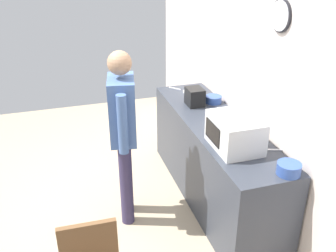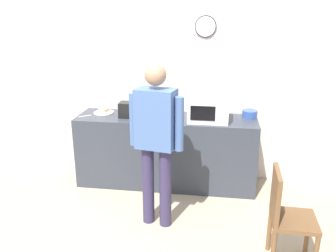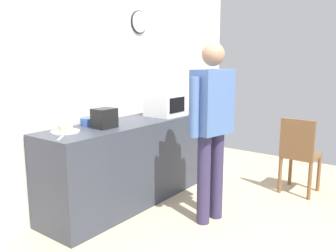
% 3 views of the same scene
% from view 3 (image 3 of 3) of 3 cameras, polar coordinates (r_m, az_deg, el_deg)
% --- Properties ---
extents(ground_plane, '(6.00, 6.00, 0.00)m').
position_cam_3_polar(ground_plane, '(3.51, 8.55, -16.93)').
color(ground_plane, tan).
extents(back_wall, '(5.40, 0.13, 2.60)m').
position_cam_3_polar(back_wall, '(4.12, -10.95, 6.07)').
color(back_wall, silver).
rests_on(back_wall, ground_plane).
extents(kitchen_counter, '(2.36, 0.62, 0.94)m').
position_cam_3_polar(kitchen_counter, '(4.11, -5.37, -5.60)').
color(kitchen_counter, '#333842').
rests_on(kitchen_counter, ground_plane).
extents(microwave, '(0.50, 0.39, 0.30)m').
position_cam_3_polar(microwave, '(4.36, -0.09, 3.71)').
color(microwave, silver).
rests_on(microwave, kitchen_counter).
extents(sandwich_plate, '(0.27, 0.27, 0.07)m').
position_cam_3_polar(sandwich_plate, '(3.49, -16.34, -0.68)').
color(sandwich_plate, white).
rests_on(sandwich_plate, kitchen_counter).
extents(salad_bowl, '(0.19, 0.19, 0.08)m').
position_cam_3_polar(salad_bowl, '(3.79, -12.66, 0.72)').
color(salad_bowl, '#33519E').
rests_on(salad_bowl, kitchen_counter).
extents(cereal_bowl, '(0.20, 0.20, 0.10)m').
position_cam_3_polar(cereal_bowl, '(4.93, 1.57, 3.34)').
color(cereal_bowl, '#33519E').
rests_on(cereal_bowl, kitchen_counter).
extents(toaster, '(0.22, 0.18, 0.20)m').
position_cam_3_polar(toaster, '(3.61, -10.29, 1.26)').
color(toaster, black).
rests_on(toaster, kitchen_counter).
extents(fork_utensil, '(0.14, 0.13, 0.01)m').
position_cam_3_polar(fork_utensil, '(3.23, -17.04, -1.88)').
color(fork_utensil, silver).
rests_on(fork_utensil, kitchen_counter).
extents(spoon_utensil, '(0.07, 0.17, 0.01)m').
position_cam_3_polar(spoon_utensil, '(4.70, -2.10, 2.42)').
color(spoon_utensil, silver).
rests_on(spoon_utensil, kitchen_counter).
extents(person_standing, '(0.58, 0.31, 1.78)m').
position_cam_3_polar(person_standing, '(3.45, 7.11, 1.05)').
color(person_standing, '#322B4E').
rests_on(person_standing, ground_plane).
extents(wooden_chair, '(0.41, 0.41, 0.94)m').
position_cam_3_polar(wooden_chair, '(4.53, 20.51, -4.02)').
color(wooden_chair, brown).
rests_on(wooden_chair, ground_plane).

